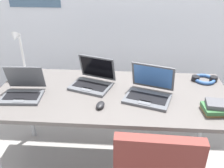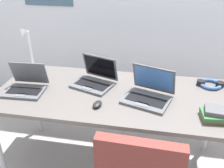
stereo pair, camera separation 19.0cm
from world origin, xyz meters
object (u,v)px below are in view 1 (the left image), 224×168
(desk_lamp, at_px, (21,53))
(pill_bottle, at_px, (17,77))
(laptop_far_corner, at_px, (93,81))
(cell_phone, at_px, (158,78))
(book_stack, at_px, (217,108))
(headphones, at_px, (204,79))
(laptop_near_mouse, at_px, (23,91))
(computer_mouse, at_px, (100,105))
(laptop_front_right, at_px, (149,92))

(desk_lamp, height_order, pill_bottle, desk_lamp)
(laptop_far_corner, relative_size, cell_phone, 2.78)
(book_stack, bearing_deg, desk_lamp, 162.44)
(desk_lamp, height_order, book_stack, desk_lamp)
(headphones, xyz_separation_m, pill_bottle, (-1.56, -0.12, 0.03))
(laptop_near_mouse, bearing_deg, cell_phone, 18.98)
(laptop_near_mouse, xyz_separation_m, book_stack, (1.39, -0.12, -0.01))
(computer_mouse, relative_size, headphones, 0.45)
(book_stack, bearing_deg, cell_phone, 126.15)
(laptop_front_right, relative_size, book_stack, 2.01)
(cell_phone, xyz_separation_m, pill_bottle, (-1.18, -0.13, 0.04))
(laptop_near_mouse, xyz_separation_m, computer_mouse, (0.60, -0.11, -0.03))
(cell_phone, relative_size, book_stack, 0.69)
(laptop_near_mouse, xyz_separation_m, headphones, (1.43, 0.35, -0.03))
(desk_lamp, height_order, laptop_far_corner, desk_lamp)
(desk_lamp, distance_m, book_stack, 1.61)
(cell_phone, bearing_deg, headphones, 9.13)
(laptop_front_right, xyz_separation_m, cell_phone, (0.10, 0.31, -0.04))
(desk_lamp, height_order, computer_mouse, desk_lamp)
(book_stack, bearing_deg, laptop_far_corner, 160.37)
(desk_lamp, xyz_separation_m, pill_bottle, (-0.00, -0.14, -0.16))
(headphones, bearing_deg, laptop_far_corner, -170.62)
(desk_lamp, relative_size, laptop_far_corner, 1.06)
(cell_phone, relative_size, headphones, 0.64)
(computer_mouse, height_order, cell_phone, computer_mouse)
(laptop_front_right, bearing_deg, laptop_far_corner, 161.05)
(headphones, relative_size, pill_bottle, 2.71)
(computer_mouse, distance_m, cell_phone, 0.65)
(laptop_near_mouse, distance_m, cell_phone, 1.10)
(pill_bottle, bearing_deg, laptop_far_corner, -2.53)
(laptop_near_mouse, relative_size, book_stack, 1.54)
(laptop_front_right, height_order, pill_bottle, laptop_front_right)
(computer_mouse, xyz_separation_m, book_stack, (0.79, -0.01, 0.02))
(desk_lamp, relative_size, cell_phone, 2.94)
(laptop_near_mouse, distance_m, headphones, 1.47)
(laptop_far_corner, distance_m, pill_bottle, 0.64)
(cell_phone, bearing_deg, laptop_front_right, -97.00)
(laptop_far_corner, bearing_deg, desk_lamp, 165.41)
(pill_bottle, bearing_deg, book_stack, -12.74)
(laptop_front_right, relative_size, pill_bottle, 5.02)
(laptop_near_mouse, bearing_deg, book_stack, -4.95)
(computer_mouse, bearing_deg, laptop_front_right, 35.65)
(laptop_far_corner, height_order, cell_phone, laptop_far_corner)
(laptop_front_right, relative_size, computer_mouse, 4.13)
(cell_phone, xyz_separation_m, book_stack, (0.35, -0.48, 0.03))
(desk_lamp, xyz_separation_m, laptop_far_corner, (0.63, -0.17, -0.15))
(laptop_far_corner, xyz_separation_m, pill_bottle, (-0.64, 0.03, -0.01))
(laptop_far_corner, distance_m, book_stack, 0.94)
(laptop_front_right, distance_m, laptop_far_corner, 0.47)
(laptop_far_corner, xyz_separation_m, laptop_near_mouse, (-0.50, -0.20, -0.00))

